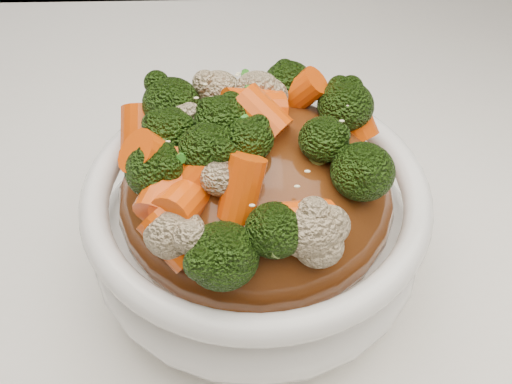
{
  "coord_description": "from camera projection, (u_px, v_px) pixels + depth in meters",
  "views": [
    {
      "loc": [
        -0.0,
        -0.34,
        1.13
      ],
      "look_at": [
        0.01,
        -0.05,
        0.83
      ],
      "focal_mm": 42.0,
      "sensor_mm": 36.0,
      "label": 1
    }
  ],
  "objects": [
    {
      "name": "bowl",
      "position": [
        256.0,
        226.0,
        0.44
      ],
      "size": [
        0.25,
        0.25,
        0.09
      ],
      "primitive_type": null,
      "rotation": [
        0.0,
        0.0,
        -0.06
      ],
      "color": "white",
      "rests_on": "tablecloth"
    },
    {
      "name": "sauce_base",
      "position": [
        256.0,
        195.0,
        0.42
      ],
      "size": [
        0.2,
        0.2,
        0.11
      ],
      "primitive_type": "ellipsoid",
      "rotation": [
        0.0,
        0.0,
        -0.06
      ],
      "color": "#52270E",
      "rests_on": "bowl"
    },
    {
      "name": "tablecloth",
      "position": [
        249.0,
        237.0,
        0.53
      ],
      "size": [
        1.2,
        0.8,
        0.04
      ],
      "primitive_type": "cube",
      "color": "white",
      "rests_on": "dining_table"
    },
    {
      "name": "broccoli",
      "position": [
        256.0,
        119.0,
        0.37
      ],
      "size": [
        0.2,
        0.2,
        0.05
      ],
      "primitive_type": null,
      "rotation": [
        0.0,
        0.0,
        -0.06
      ],
      "color": "black",
      "rests_on": "sauce_base"
    },
    {
      "name": "cauliflower",
      "position": [
        256.0,
        122.0,
        0.37
      ],
      "size": [
        0.2,
        0.2,
        0.04
      ],
      "primitive_type": null,
      "rotation": [
        0.0,
        0.0,
        -0.06
      ],
      "color": "tan",
      "rests_on": "sauce_base"
    },
    {
      "name": "scallions",
      "position": [
        256.0,
        116.0,
        0.37
      ],
      "size": [
        0.15,
        0.15,
        0.02
      ],
      "primitive_type": null,
      "rotation": [
        0.0,
        0.0,
        -0.06
      ],
      "color": "#2B7A1C",
      "rests_on": "sauce_base"
    },
    {
      "name": "carrots",
      "position": [
        256.0,
        117.0,
        0.37
      ],
      "size": [
        0.2,
        0.2,
        0.06
      ],
      "primitive_type": null,
      "rotation": [
        0.0,
        0.0,
        -0.06
      ],
      "color": "#E74D07",
      "rests_on": "sauce_base"
    },
    {
      "name": "sesame_seeds",
      "position": [
        256.0,
        116.0,
        0.37
      ],
      "size": [
        0.18,
        0.18,
        0.01
      ],
      "primitive_type": null,
      "rotation": [
        0.0,
        0.0,
        -0.06
      ],
      "color": "#F6E8AF",
      "rests_on": "sauce_base"
    }
  ]
}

